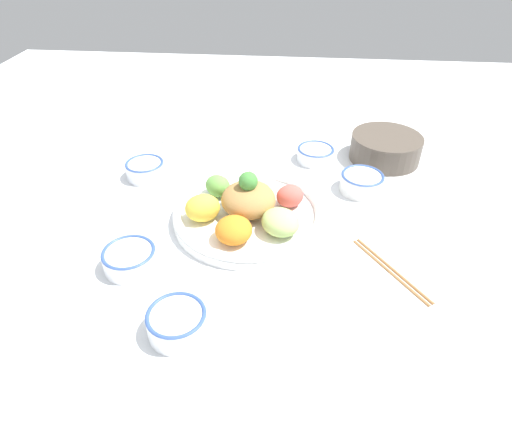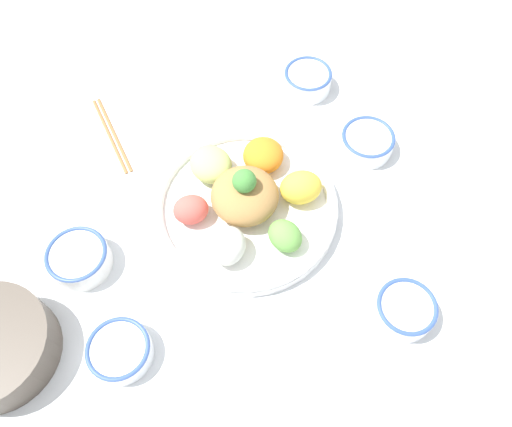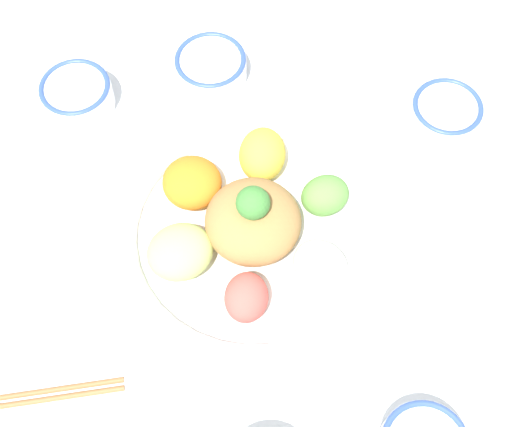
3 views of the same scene
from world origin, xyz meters
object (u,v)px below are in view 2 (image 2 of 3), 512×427
sauce_bowl_red (405,310)px  rice_bowl_blue (120,351)px  serving_spoon_extra (225,104)px  sauce_bowl_dark (367,142)px  chopsticks_pair_near (112,134)px  rice_bowl_plain (308,80)px  sauce_bowl_far (79,258)px  serving_spoon_main (375,415)px  salad_platter (247,202)px

sauce_bowl_red → rice_bowl_blue: (-0.13, 0.44, -0.00)m
sauce_bowl_red → serving_spoon_extra: (0.41, 0.37, -0.02)m
rice_bowl_blue → serving_spoon_extra: rice_bowl_blue is taller
sauce_bowl_dark → chopsticks_pair_near: 0.51m
sauce_bowl_red → chopsticks_pair_near: (0.30, 0.58, -0.02)m
rice_bowl_plain → chopsticks_pair_near: size_ratio=0.56×
sauce_bowl_far → sauce_bowl_red: bearing=-91.4°
sauce_bowl_red → sauce_bowl_far: bearing=88.6°
serving_spoon_main → serving_spoon_extra: (0.57, 0.33, 0.00)m
sauce_bowl_far → chopsticks_pair_near: size_ratio=0.59×
sauce_bowl_red → chopsticks_pair_near: size_ratio=0.55×
rice_bowl_plain → sauce_bowl_far: 0.58m
rice_bowl_blue → sauce_bowl_far: (0.14, 0.11, 0.00)m
chopsticks_pair_near → sauce_bowl_red: bearing=-151.9°
serving_spoon_main → rice_bowl_plain: bearing=139.4°
salad_platter → sauce_bowl_red: salad_platter is taller
salad_platter → rice_bowl_blue: bearing=151.6°
salad_platter → sauce_bowl_red: (-0.16, -0.28, -0.01)m
sauce_bowl_red → rice_bowl_plain: size_ratio=0.98×
serving_spoon_extra → serving_spoon_main: bearing=-83.4°
sauce_bowl_far → serving_spoon_extra: bearing=-24.7°
rice_bowl_plain → serving_spoon_extra: bearing=112.9°
rice_bowl_plain → sauce_bowl_dark: bearing=-138.3°
rice_bowl_plain → serving_spoon_main: size_ratio=0.94×
sauce_bowl_red → sauce_bowl_dark: sauce_bowl_red is taller
chopsticks_pair_near → serving_spoon_extra: 0.24m
salad_platter → sauce_bowl_dark: size_ratio=3.25×
salad_platter → chopsticks_pair_near: (0.13, 0.30, -0.03)m
rice_bowl_blue → rice_bowl_plain: size_ratio=1.00×
rice_bowl_plain → sauce_bowl_far: bearing=143.2°
sauce_bowl_dark → salad_platter: bearing=129.1°
serving_spoon_extra → salad_platter: bearing=-94.2°
salad_platter → serving_spoon_extra: (0.25, 0.08, -0.03)m
rice_bowl_plain → chopsticks_pair_near: bearing=115.7°
sauce_bowl_dark → chopsticks_pair_near: size_ratio=0.58×
rice_bowl_blue → serving_spoon_extra: size_ratio=0.80×
sauce_bowl_dark → serving_spoon_extra: size_ratio=0.83×
serving_spoon_main → rice_bowl_blue: bearing=-149.8°
salad_platter → rice_bowl_blue: salad_platter is taller
salad_platter → rice_bowl_blue: size_ratio=3.35×
sauce_bowl_red → sauce_bowl_far: size_ratio=0.94×
salad_platter → sauce_bowl_far: (-0.15, 0.27, -0.00)m
sauce_bowl_red → rice_bowl_blue: sauce_bowl_red is taller
rice_bowl_blue → rice_bowl_plain: bearing=-21.4°
chopsticks_pair_near → serving_spoon_extra: size_ratio=1.43×
sauce_bowl_dark → sauce_bowl_far: size_ratio=0.99×
salad_platter → chopsticks_pair_near: bearing=65.6°
rice_bowl_plain → serving_spoon_main: 0.66m
sauce_bowl_dark → rice_bowl_plain: bearing=41.7°
chopsticks_pair_near → serving_spoon_main: chopsticks_pair_near is taller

